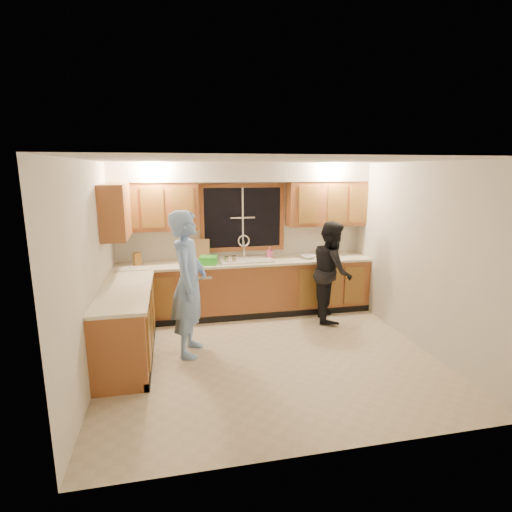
{
  "coord_description": "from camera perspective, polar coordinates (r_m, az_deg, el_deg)",
  "views": [
    {
      "loc": [
        -1.17,
        -4.72,
        2.39
      ],
      "look_at": [
        -0.03,
        0.65,
        1.2
      ],
      "focal_mm": 28.0,
      "sensor_mm": 36.0,
      "label": 1
    }
  ],
  "objects": [
    {
      "name": "upper_cabinets_return",
      "position": [
        5.91,
        -19.45,
        6.04
      ],
      "size": [
        0.33,
        0.9,
        0.75
      ],
      "primitive_type": "cube",
      "color": "#98552C",
      "rests_on": "wall_left"
    },
    {
      "name": "knife_block",
      "position": [
        6.54,
        -16.62,
        -0.4
      ],
      "size": [
        0.14,
        0.13,
        0.2
      ],
      "primitive_type": "cube",
      "rotation": [
        0.0,
        0.0,
        0.51
      ],
      "color": "olive",
      "rests_on": "countertop_back"
    },
    {
      "name": "window_frame",
      "position": [
        6.76,
        -1.92,
        5.49
      ],
      "size": [
        1.44,
        0.03,
        1.14
      ],
      "color": "black",
      "rests_on": "wall_back"
    },
    {
      "name": "woman",
      "position": [
        6.5,
        10.77,
        -2.13
      ],
      "size": [
        0.78,
        0.9,
        1.61
      ],
      "primitive_type": "imported",
      "rotation": [
        0.0,
        0.0,
        1.33
      ],
      "color": "black",
      "rests_on": "floor"
    },
    {
      "name": "stove",
      "position": [
        4.94,
        -18.67,
        -11.61
      ],
      "size": [
        0.58,
        0.75,
        0.9
      ],
      "primitive_type": "cube",
      "color": "white",
      "rests_on": "floor"
    },
    {
      "name": "can_left",
      "position": [
        6.39,
        -4.23,
        -0.58
      ],
      "size": [
        0.07,
        0.07,
        0.11
      ],
      "primitive_type": "cylinder",
      "rotation": [
        0.0,
        0.0,
        -0.17
      ],
      "color": "#BBB290",
      "rests_on": "countertop_back"
    },
    {
      "name": "cutting_board",
      "position": [
        6.63,
        -7.83,
        0.88
      ],
      "size": [
        0.28,
        0.14,
        0.36
      ],
      "primitive_type": "cube",
      "rotation": [
        -0.21,
        0.0,
        -0.19
      ],
      "color": "tan",
      "rests_on": "countertop_back"
    },
    {
      "name": "sink",
      "position": [
        6.61,
        -1.44,
        -1.14
      ],
      "size": [
        0.86,
        0.52,
        0.57
      ],
      "color": "silver",
      "rests_on": "countertop_back"
    },
    {
      "name": "upper_cabinets_right",
      "position": [
        6.98,
        10.0,
        7.39
      ],
      "size": [
        1.35,
        0.33,
        0.75
      ],
      "primitive_type": "cube",
      "color": "#98552C",
      "rests_on": "wall_back"
    },
    {
      "name": "ceiling",
      "position": [
        4.86,
        2.02,
        13.5
      ],
      "size": [
        4.2,
        4.2,
        0.0
      ],
      "primitive_type": "plane",
      "rotation": [
        3.14,
        0.0,
        0.0
      ],
      "color": "silver"
    },
    {
      "name": "countertop_back",
      "position": [
        6.58,
        -1.41,
        -0.88
      ],
      "size": [
        4.2,
        0.63,
        0.04
      ],
      "primitive_type": "cube",
      "color": "beige",
      "rests_on": "base_cabinets_back"
    },
    {
      "name": "floor",
      "position": [
        5.41,
        1.82,
        -13.98
      ],
      "size": [
        4.2,
        4.2,
        0.0
      ],
      "primitive_type": "plane",
      "color": "#B8A98D",
      "rests_on": "ground"
    },
    {
      "name": "upper_cabinets_left",
      "position": [
        6.48,
        -14.28,
        6.84
      ],
      "size": [
        1.35,
        0.33,
        0.75
      ],
      "primitive_type": "cube",
      "color": "#98552C",
      "rests_on": "wall_back"
    },
    {
      "name": "dishwasher",
      "position": [
        6.62,
        -8.68,
        -5.34
      ],
      "size": [
        0.6,
        0.56,
        0.82
      ],
      "primitive_type": "cube",
      "color": "white",
      "rests_on": "floor"
    },
    {
      "name": "wall_back",
      "position": [
        6.81,
        -1.91,
        2.58
      ],
      "size": [
        4.2,
        0.0,
        4.2
      ],
      "primitive_type": "plane",
      "rotation": [
        1.57,
        0.0,
        0.0
      ],
      "color": "beige",
      "rests_on": "ground"
    },
    {
      "name": "wall_right",
      "position": [
        5.85,
        22.31,
        0.05
      ],
      "size": [
        0.0,
        3.8,
        3.8
      ],
      "primitive_type": "plane",
      "rotation": [
        1.57,
        0.0,
        -1.57
      ],
      "color": "beige",
      "rests_on": "ground"
    },
    {
      "name": "dish_crate",
      "position": [
        6.38,
        -6.84,
        -0.61
      ],
      "size": [
        0.32,
        0.31,
        0.13
      ],
      "primitive_type": "cube",
      "rotation": [
        0.0,
        0.0,
        -0.22
      ],
      "color": "green",
      "rests_on": "countertop_back"
    },
    {
      "name": "soap_bottle",
      "position": [
        6.79,
        1.96,
        0.53
      ],
      "size": [
        0.09,
        0.09,
        0.19
      ],
      "primitive_type": "imported",
      "rotation": [
        0.0,
        0.0,
        0.07
      ],
      "color": "pink",
      "rests_on": "countertop_back"
    },
    {
      "name": "can_right",
      "position": [
        6.4,
        -3.14,
        -0.51
      ],
      "size": [
        0.09,
        0.09,
        0.12
      ],
      "primitive_type": "cylinder",
      "rotation": [
        0.0,
        0.0,
        0.42
      ],
      "color": "#BBB290",
      "rests_on": "countertop_back"
    },
    {
      "name": "man",
      "position": [
        5.23,
        -9.6,
        -3.93
      ],
      "size": [
        0.6,
        0.78,
        1.9
      ],
      "primitive_type": "imported",
      "rotation": [
        0.0,
        0.0,
        1.35
      ],
      "color": "#7AA5E8",
      "rests_on": "floor"
    },
    {
      "name": "wall_left",
      "position": [
        4.94,
        -22.48,
        -2.08
      ],
      "size": [
        0.0,
        3.8,
        3.8
      ],
      "primitive_type": "plane",
      "rotation": [
        1.57,
        0.0,
        1.57
      ],
      "color": "beige",
      "rests_on": "ground"
    },
    {
      "name": "countertop_left",
      "position": [
        5.32,
        -18.17,
        -4.69
      ],
      "size": [
        0.63,
        1.9,
        0.04
      ],
      "primitive_type": "cube",
      "color": "beige",
      "rests_on": "base_cabinets_left"
    },
    {
      "name": "bowl",
      "position": [
        6.81,
        7.51,
        -0.11
      ],
      "size": [
        0.3,
        0.3,
        0.06
      ],
      "primitive_type": "imported",
      "rotation": [
        0.0,
        0.0,
        0.34
      ],
      "color": "silver",
      "rests_on": "countertop_back"
    },
    {
      "name": "base_cabinets_left",
      "position": [
        5.46,
        -18.0,
        -9.32
      ],
      "size": [
        0.6,
        1.9,
        0.88
      ],
      "primitive_type": "cube",
      "color": "#98552C",
      "rests_on": "ground"
    },
    {
      "name": "soffit",
      "position": [
        6.55,
        -1.71,
        11.86
      ],
      "size": [
        4.2,
        0.35,
        0.3
      ],
      "primitive_type": "cube",
      "color": "silver",
      "rests_on": "wall_back"
    },
    {
      "name": "base_cabinets_back",
      "position": [
        6.71,
        -1.41,
        -4.67
      ],
      "size": [
        4.2,
        0.6,
        0.88
      ],
      "primitive_type": "cube",
      "color": "#98552C",
      "rests_on": "ground"
    }
  ]
}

